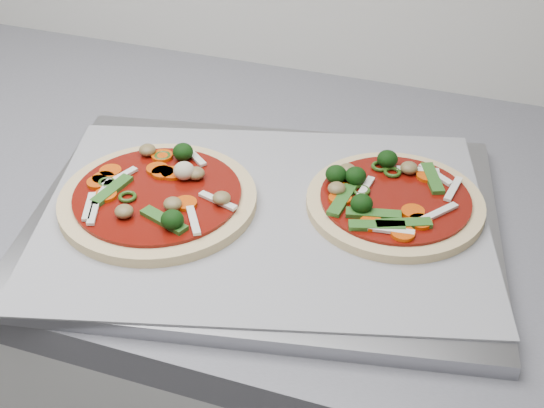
% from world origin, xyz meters
% --- Properties ---
extents(countertop, '(3.60, 0.60, 0.04)m').
position_xyz_m(countertop, '(0.00, 1.30, 0.88)').
color(countertop, slate).
rests_on(countertop, base_cabinet).
extents(baking_tray, '(0.56, 0.46, 0.02)m').
position_xyz_m(baking_tray, '(-0.26, 1.22, 0.91)').
color(baking_tray, gray).
rests_on(baking_tray, countertop).
extents(parchment, '(0.56, 0.46, 0.00)m').
position_xyz_m(parchment, '(-0.26, 1.22, 0.92)').
color(parchment, gray).
rests_on(parchment, baking_tray).
extents(pizza_left, '(0.24, 0.24, 0.04)m').
position_xyz_m(pizza_left, '(-0.38, 1.19, 0.93)').
color(pizza_left, '#E6C28C').
rests_on(pizza_left, parchment).
extents(pizza_right, '(0.22, 0.22, 0.03)m').
position_xyz_m(pizza_right, '(-0.13, 1.27, 0.93)').
color(pizza_right, '#E6C28C').
rests_on(pizza_right, parchment).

